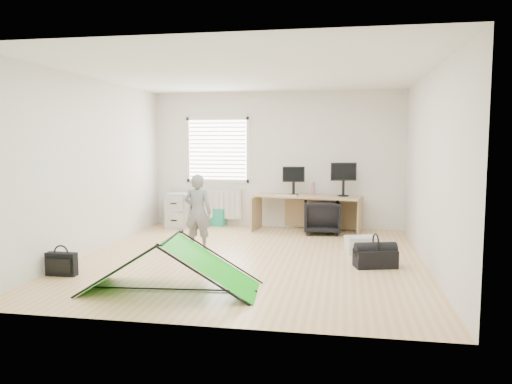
% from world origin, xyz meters
% --- Properties ---
extents(ground, '(5.50, 5.50, 0.00)m').
position_xyz_m(ground, '(0.00, 0.00, 0.00)').
color(ground, tan).
rests_on(ground, ground).
extents(back_wall, '(5.00, 0.02, 2.70)m').
position_xyz_m(back_wall, '(0.00, 2.75, 1.35)').
color(back_wall, silver).
rests_on(back_wall, ground).
extents(window, '(1.20, 0.06, 1.20)m').
position_xyz_m(window, '(-1.20, 2.71, 1.55)').
color(window, silver).
rests_on(window, back_wall).
extents(radiator, '(1.00, 0.12, 0.60)m').
position_xyz_m(radiator, '(-1.20, 2.67, 0.45)').
color(radiator, silver).
rests_on(radiator, back_wall).
extents(desk, '(2.10, 0.97, 0.69)m').
position_xyz_m(desk, '(0.65, 2.38, 0.34)').
color(desk, tan).
rests_on(desk, ground).
extents(filing_cabinet, '(0.52, 0.64, 0.69)m').
position_xyz_m(filing_cabinet, '(-1.94, 2.40, 0.35)').
color(filing_cabinet, '#AEB0B3').
rests_on(filing_cabinet, ground).
extents(monitor_left, '(0.43, 0.15, 0.41)m').
position_xyz_m(monitor_left, '(0.38, 2.41, 0.89)').
color(monitor_left, black).
rests_on(monitor_left, desk).
extents(monitor_right, '(0.50, 0.23, 0.47)m').
position_xyz_m(monitor_right, '(1.33, 2.40, 0.92)').
color(monitor_right, black).
rests_on(monitor_right, desk).
extents(keyboard, '(0.41, 0.16, 0.02)m').
position_xyz_m(keyboard, '(0.26, 2.26, 0.70)').
color(keyboard, beige).
rests_on(keyboard, desk).
extents(thermos, '(0.09, 0.09, 0.25)m').
position_xyz_m(thermos, '(0.75, 2.54, 0.81)').
color(thermos, '#A85E7A').
rests_on(thermos, desk).
extents(office_chair, '(0.71, 0.73, 0.62)m').
position_xyz_m(office_chair, '(0.94, 2.17, 0.31)').
color(office_chair, black).
rests_on(office_chair, ground).
extents(person, '(0.45, 0.31, 1.21)m').
position_xyz_m(person, '(-0.95, 0.43, 0.61)').
color(person, slate).
rests_on(person, ground).
extents(kite, '(2.09, 1.06, 0.62)m').
position_xyz_m(kite, '(-0.63, -1.72, 0.31)').
color(kite, '#12B712').
rests_on(kite, ground).
extents(storage_crate, '(0.52, 0.43, 0.25)m').
position_xyz_m(storage_crate, '(1.61, 0.66, 0.13)').
color(storage_crate, silver).
rests_on(storage_crate, ground).
extents(tote_bag, '(0.32, 0.21, 0.35)m').
position_xyz_m(tote_bag, '(-1.19, 2.64, 0.18)').
color(tote_bag, '#21A477').
rests_on(tote_bag, ground).
extents(laptop_bag, '(0.40, 0.12, 0.30)m').
position_xyz_m(laptop_bag, '(-2.25, -1.36, 0.15)').
color(laptop_bag, black).
rests_on(laptop_bag, ground).
extents(white_box, '(0.13, 0.13, 0.11)m').
position_xyz_m(white_box, '(-0.48, -0.57, 0.05)').
color(white_box, silver).
rests_on(white_box, ground).
extents(duffel_bag, '(0.62, 0.43, 0.25)m').
position_xyz_m(duffel_bag, '(1.78, -0.22, 0.12)').
color(duffel_bag, black).
rests_on(duffel_bag, ground).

